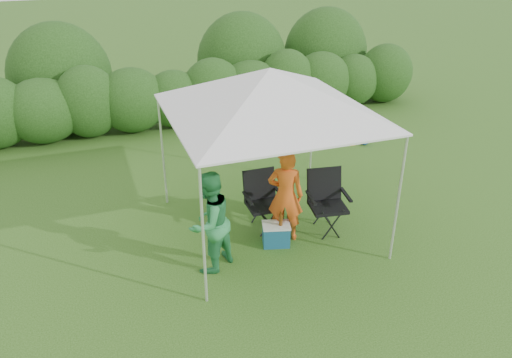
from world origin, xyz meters
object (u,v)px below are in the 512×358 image
object	(u,v)px
canopy	(270,92)
chair_right	(326,197)
chair_left	(262,196)
woman	(209,222)
cooler	(276,234)
man	(286,195)

from	to	relation	value
canopy	chair_right	bearing A→B (deg)	-19.21
chair_left	woman	bearing A→B (deg)	-141.94
chair_left	cooler	xyz separation A→B (m)	(0.01, -0.64, -0.38)
chair_right	chair_left	world-z (taller)	chair_right
canopy	woman	size ratio (longest dim) A/B	1.92
woman	cooler	world-z (taller)	woman
man	chair_right	bearing A→B (deg)	-150.09
chair_left	cooler	bearing A→B (deg)	-87.93
chair_left	man	bearing A→B (deg)	-63.53
chair_left	woman	world-z (taller)	woman
canopy	chair_right	world-z (taller)	canopy
chair_left	man	xyz separation A→B (m)	(0.23, -0.48, 0.22)
chair_left	woman	size ratio (longest dim) A/B	0.63
man	chair_left	bearing A→B (deg)	-36.77
canopy	woman	bearing A→B (deg)	-148.33
chair_right	man	bearing A→B (deg)	-168.85
chair_right	woman	distance (m)	2.22
chair_right	cooler	xyz separation A→B (m)	(-0.99, -0.19, -0.42)
cooler	chair_right	bearing A→B (deg)	26.01
canopy	chair_right	distance (m)	2.10
cooler	man	bearing A→B (deg)	51.25
chair_right	man	world-z (taller)	man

